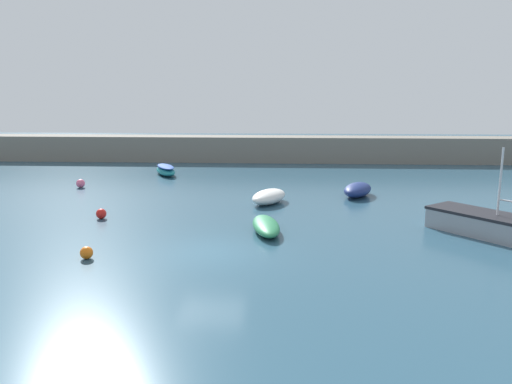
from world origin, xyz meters
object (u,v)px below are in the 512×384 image
(rowboat_blue_near, at_px, (358,190))
(mooring_buoy_pink, at_px, (81,183))
(open_tender_yellow, at_px, (269,197))
(rowboat_white_midwater, at_px, (266,226))
(rowboat_with_red_cover, at_px, (166,170))
(mooring_buoy_orange, at_px, (87,253))
(mooring_buoy_red, at_px, (101,214))
(sailboat_short_mast, at_px, (496,226))

(rowboat_blue_near, height_order, mooring_buoy_pink, rowboat_blue_near)
(open_tender_yellow, distance_m, rowboat_white_midwater, 5.86)
(rowboat_with_red_cover, distance_m, mooring_buoy_orange, 19.46)
(mooring_buoy_orange, distance_m, mooring_buoy_red, 6.14)
(rowboat_with_red_cover, height_order, sailboat_short_mast, sailboat_short_mast)
(sailboat_short_mast, relative_size, mooring_buoy_red, 11.37)
(rowboat_with_red_cover, bearing_deg, rowboat_white_midwater, 1.81)
(rowboat_white_midwater, bearing_deg, open_tender_yellow, -8.74)
(rowboat_white_midwater, relative_size, mooring_buoy_orange, 7.53)
(rowboat_white_midwater, xyz_separation_m, mooring_buoy_red, (-7.99, 1.94, -0.04))
(rowboat_white_midwater, distance_m, mooring_buoy_pink, 15.79)
(rowboat_with_red_cover, bearing_deg, mooring_buoy_orange, -20.74)
(rowboat_with_red_cover, relative_size, mooring_buoy_pink, 6.68)
(rowboat_with_red_cover, relative_size, sailboat_short_mast, 0.66)
(sailboat_short_mast, bearing_deg, mooring_buoy_red, 43.42)
(sailboat_short_mast, bearing_deg, rowboat_white_midwater, 49.03)
(open_tender_yellow, distance_m, mooring_buoy_orange, 11.68)
(open_tender_yellow, xyz_separation_m, rowboat_white_midwater, (0.06, -5.86, -0.10))
(open_tender_yellow, bearing_deg, sailboat_short_mast, 81.27)
(mooring_buoy_pink, xyz_separation_m, mooring_buoy_red, (4.29, -7.99, -0.03))
(sailboat_short_mast, height_order, rowboat_white_midwater, sailboat_short_mast)
(rowboat_white_midwater, relative_size, mooring_buoy_pink, 6.35)
(mooring_buoy_pink, bearing_deg, mooring_buoy_red, -61.73)
(rowboat_blue_near, distance_m, rowboat_white_midwater, 9.57)
(rowboat_white_midwater, bearing_deg, mooring_buoy_pink, 41.74)
(sailboat_short_mast, xyz_separation_m, mooring_buoy_red, (-17.58, 2.20, -0.24))
(open_tender_yellow, height_order, rowboat_white_midwater, open_tender_yellow)
(sailboat_short_mast, xyz_separation_m, rowboat_white_midwater, (-9.60, 0.26, -0.20))
(rowboat_with_red_cover, xyz_separation_m, mooring_buoy_pink, (-4.23, -5.48, -0.10))
(open_tender_yellow, bearing_deg, mooring_buoy_red, -40.07)
(open_tender_yellow, bearing_deg, rowboat_blue_near, 137.29)
(rowboat_with_red_cover, relative_size, mooring_buoy_orange, 7.93)
(sailboat_short_mast, height_order, open_tender_yellow, sailboat_short_mast)
(rowboat_blue_near, xyz_separation_m, open_tender_yellow, (-5.13, -2.25, -0.02))
(rowboat_with_red_cover, distance_m, mooring_buoy_red, 13.47)
(mooring_buoy_orange, bearing_deg, rowboat_with_red_cover, 95.02)
(rowboat_with_red_cover, xyz_separation_m, open_tender_yellow, (7.99, -9.55, 0.00))
(rowboat_with_red_cover, distance_m, mooring_buoy_pink, 6.93)
(mooring_buoy_orange, bearing_deg, sailboat_short_mast, 13.13)
(mooring_buoy_orange, relative_size, mooring_buoy_pink, 0.84)
(open_tender_yellow, xyz_separation_m, mooring_buoy_pink, (-12.22, 4.07, -0.11))
(sailboat_short_mast, relative_size, mooring_buoy_pink, 10.11)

